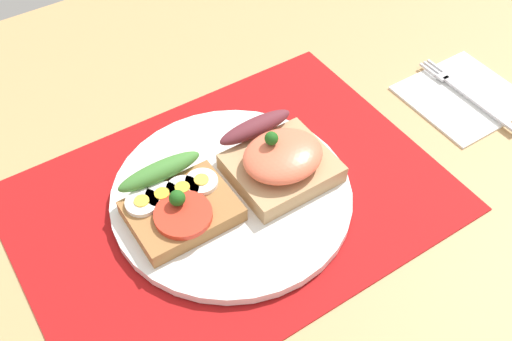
{
  "coord_description": "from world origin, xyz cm",
  "views": [
    {
      "loc": [
        -18.98,
        -33.57,
        48.14
      ],
      "look_at": [
        3.0,
        0.0,
        2.8
      ],
      "focal_mm": 41.69,
      "sensor_mm": 36.0,
      "label": 1
    }
  ],
  "objects_px": {
    "sandwich_egg_tomato": "(177,202)",
    "sandwich_salmon": "(279,159)",
    "fork": "(464,92)",
    "napkin": "(464,95)",
    "plate": "(232,195)"
  },
  "relations": [
    {
      "from": "plate",
      "to": "sandwich_salmon",
      "type": "relative_size",
      "value": 2.36
    },
    {
      "from": "sandwich_egg_tomato",
      "to": "fork",
      "type": "distance_m",
      "value": 0.38
    },
    {
      "from": "sandwich_egg_tomato",
      "to": "napkin",
      "type": "bearing_deg",
      "value": -3.99
    },
    {
      "from": "sandwich_egg_tomato",
      "to": "sandwich_salmon",
      "type": "distance_m",
      "value": 0.11
    },
    {
      "from": "plate",
      "to": "sandwich_salmon",
      "type": "distance_m",
      "value": 0.06
    },
    {
      "from": "sandwich_egg_tomato",
      "to": "sandwich_salmon",
      "type": "xyz_separation_m",
      "value": [
        0.11,
        -0.01,
        0.01
      ]
    },
    {
      "from": "plate",
      "to": "sandwich_salmon",
      "type": "xyz_separation_m",
      "value": [
        0.06,
        -0.0,
        0.03
      ]
    },
    {
      "from": "plate",
      "to": "napkin",
      "type": "distance_m",
      "value": 0.32
    },
    {
      "from": "sandwich_salmon",
      "to": "fork",
      "type": "xyz_separation_m",
      "value": [
        0.26,
        -0.01,
        -0.03
      ]
    },
    {
      "from": "plate",
      "to": "fork",
      "type": "xyz_separation_m",
      "value": [
        0.32,
        -0.02,
        -0.0
      ]
    },
    {
      "from": "plate",
      "to": "sandwich_egg_tomato",
      "type": "height_order",
      "value": "sandwich_egg_tomato"
    },
    {
      "from": "sandwich_salmon",
      "to": "fork",
      "type": "distance_m",
      "value": 0.27
    },
    {
      "from": "sandwich_egg_tomato",
      "to": "sandwich_salmon",
      "type": "bearing_deg",
      "value": -6.58
    },
    {
      "from": "sandwich_salmon",
      "to": "plate",
      "type": "bearing_deg",
      "value": 175.36
    },
    {
      "from": "napkin",
      "to": "fork",
      "type": "relative_size",
      "value": 0.88
    }
  ]
}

